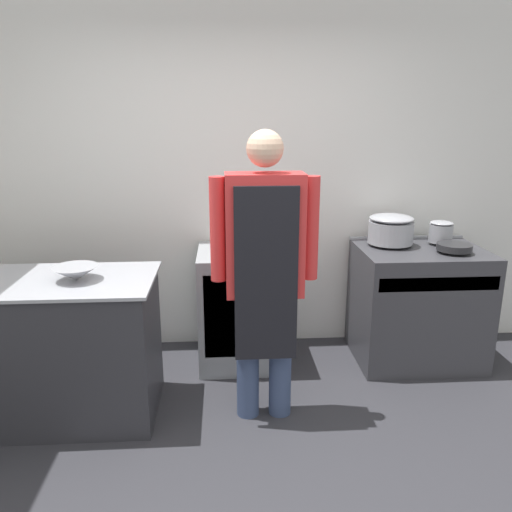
{
  "coord_description": "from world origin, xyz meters",
  "views": [
    {
      "loc": [
        -0.11,
        -2.06,
        1.83
      ],
      "look_at": [
        0.09,
        1.01,
        0.97
      ],
      "focal_mm": 35.0,
      "sensor_mm": 36.0,
      "label": 1
    }
  ],
  "objects_px": {
    "fridge_unit": "(240,306)",
    "saute_pan": "(454,247)",
    "person_cook": "(265,262)",
    "stock_pot": "(391,229)",
    "sauce_pot": "(441,232)",
    "stove": "(417,305)",
    "mixing_bowl": "(75,273)"
  },
  "relations": [
    {
      "from": "person_cook",
      "to": "mixing_bowl",
      "type": "xyz_separation_m",
      "value": [
        -1.12,
        0.08,
        -0.07
      ]
    },
    {
      "from": "stove",
      "to": "saute_pan",
      "type": "bearing_deg",
      "value": -33.2
    },
    {
      "from": "fridge_unit",
      "to": "person_cook",
      "type": "height_order",
      "value": "person_cook"
    },
    {
      "from": "fridge_unit",
      "to": "stove",
      "type": "bearing_deg",
      "value": -2.51
    },
    {
      "from": "stove",
      "to": "saute_pan",
      "type": "relative_size",
      "value": 3.72
    },
    {
      "from": "mixing_bowl",
      "to": "sauce_pot",
      "type": "xyz_separation_m",
      "value": [
        2.54,
        0.75,
        0.05
      ]
    },
    {
      "from": "fridge_unit",
      "to": "mixing_bowl",
      "type": "xyz_separation_m",
      "value": [
        -0.99,
        -0.68,
        0.5
      ]
    },
    {
      "from": "fridge_unit",
      "to": "saute_pan",
      "type": "height_order",
      "value": "saute_pan"
    },
    {
      "from": "fridge_unit",
      "to": "saute_pan",
      "type": "xyz_separation_m",
      "value": [
        1.55,
        -0.18,
        0.49
      ]
    },
    {
      "from": "stove",
      "to": "mixing_bowl",
      "type": "height_order",
      "value": "mixing_bowl"
    },
    {
      "from": "stove",
      "to": "mixing_bowl",
      "type": "relative_size",
      "value": 3.4
    },
    {
      "from": "stove",
      "to": "fridge_unit",
      "type": "distance_m",
      "value": 1.37
    },
    {
      "from": "fridge_unit",
      "to": "mixing_bowl",
      "type": "bearing_deg",
      "value": -145.42
    },
    {
      "from": "saute_pan",
      "to": "sauce_pot",
      "type": "bearing_deg",
      "value": 90.0
    },
    {
      "from": "fridge_unit",
      "to": "sauce_pot",
      "type": "height_order",
      "value": "sauce_pot"
    },
    {
      "from": "person_cook",
      "to": "mixing_bowl",
      "type": "relative_size",
      "value": 6.5
    },
    {
      "from": "mixing_bowl",
      "to": "sauce_pot",
      "type": "height_order",
      "value": "sauce_pot"
    },
    {
      "from": "stock_pot",
      "to": "saute_pan",
      "type": "distance_m",
      "value": 0.47
    },
    {
      "from": "stock_pot",
      "to": "person_cook",
      "type": "bearing_deg",
      "value": -141.36
    },
    {
      "from": "mixing_bowl",
      "to": "saute_pan",
      "type": "height_order",
      "value": "mixing_bowl"
    },
    {
      "from": "stove",
      "to": "sauce_pot",
      "type": "xyz_separation_m",
      "value": [
        0.18,
        0.12,
        0.54
      ]
    },
    {
      "from": "stock_pot",
      "to": "sauce_pot",
      "type": "distance_m",
      "value": 0.39
    },
    {
      "from": "stock_pot",
      "to": "sauce_pot",
      "type": "xyz_separation_m",
      "value": [
        0.39,
        0.0,
        -0.03
      ]
    },
    {
      "from": "stock_pot",
      "to": "fridge_unit",
      "type": "bearing_deg",
      "value": -176.85
    },
    {
      "from": "sauce_pot",
      "to": "saute_pan",
      "type": "bearing_deg",
      "value": -90.0
    },
    {
      "from": "stove",
      "to": "stock_pot",
      "type": "bearing_deg",
      "value": 149.34
    },
    {
      "from": "stock_pot",
      "to": "saute_pan",
      "type": "xyz_separation_m",
      "value": [
        0.39,
        -0.24,
        -0.09
      ]
    },
    {
      "from": "mixing_bowl",
      "to": "stock_pot",
      "type": "height_order",
      "value": "stock_pot"
    },
    {
      "from": "saute_pan",
      "to": "person_cook",
      "type": "bearing_deg",
      "value": -157.87
    },
    {
      "from": "mixing_bowl",
      "to": "stove",
      "type": "bearing_deg",
      "value": 14.82
    },
    {
      "from": "person_cook",
      "to": "mixing_bowl",
      "type": "height_order",
      "value": "person_cook"
    },
    {
      "from": "stove",
      "to": "mixing_bowl",
      "type": "bearing_deg",
      "value": -165.18
    }
  ]
}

